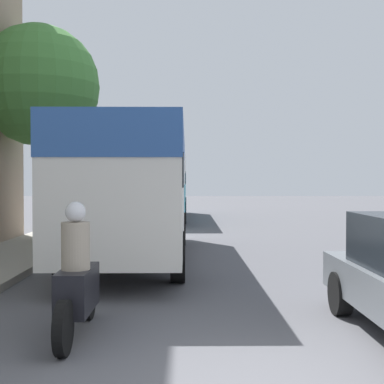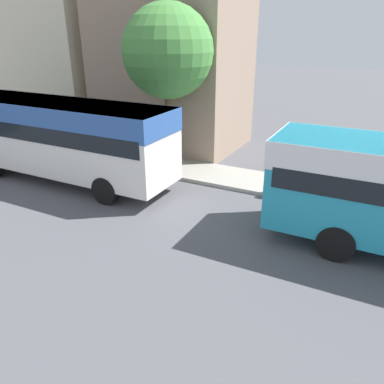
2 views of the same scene
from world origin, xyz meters
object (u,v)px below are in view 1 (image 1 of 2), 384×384
bus_following (162,180)px  motorcycle_behind_lead (77,283)px  pedestrian_near_curb (91,204)px  bus_lead (135,178)px

bus_following → motorcycle_behind_lead: 20.49m
bus_following → motorcycle_behind_lead: bus_following is taller
bus_following → pedestrian_near_curb: bus_following is taller
bus_following → pedestrian_near_curb: size_ratio=6.39×
pedestrian_near_curb → bus_lead: bearing=-73.1°
bus_lead → pedestrian_near_curb: size_ratio=5.66×
bus_lead → pedestrian_near_curb: bearing=106.9°
motorcycle_behind_lead → pedestrian_near_curb: 15.48m
bus_lead → motorcycle_behind_lead: bearing=-91.1°
motorcycle_behind_lead → pedestrian_near_curb: (-2.52, 15.27, 0.33)m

